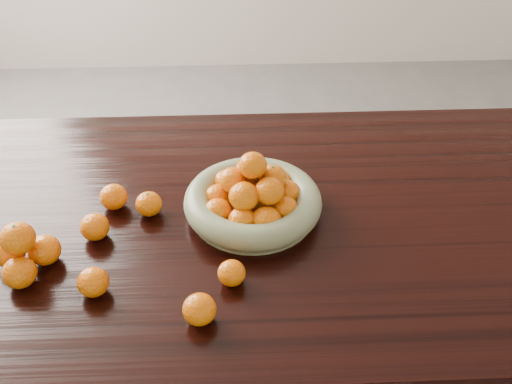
{
  "coord_description": "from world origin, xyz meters",
  "views": [
    {
      "loc": [
        -0.03,
        -1.11,
        1.66
      ],
      "look_at": [
        0.01,
        -0.02,
        0.83
      ],
      "focal_mm": 40.0,
      "sensor_mm": 36.0,
      "label": 1
    }
  ],
  "objects_px": {
    "fruit_bowl": "(253,199)",
    "loose_orange_0": "(149,204)",
    "dining_table": "(250,239)",
    "orange_pyramid": "(23,253)"
  },
  "relations": [
    {
      "from": "dining_table",
      "to": "loose_orange_0",
      "type": "xyz_separation_m",
      "value": [
        -0.25,
        0.01,
        0.12
      ]
    },
    {
      "from": "fruit_bowl",
      "to": "dining_table",
      "type": "bearing_deg",
      "value": 155.44
    },
    {
      "from": "orange_pyramid",
      "to": "loose_orange_0",
      "type": "distance_m",
      "value": 0.31
    },
    {
      "from": "fruit_bowl",
      "to": "loose_orange_0",
      "type": "relative_size",
      "value": 5.16
    },
    {
      "from": "fruit_bowl",
      "to": "orange_pyramid",
      "type": "distance_m",
      "value": 0.54
    },
    {
      "from": "dining_table",
      "to": "loose_orange_0",
      "type": "height_order",
      "value": "loose_orange_0"
    },
    {
      "from": "dining_table",
      "to": "orange_pyramid",
      "type": "bearing_deg",
      "value": -160.66
    },
    {
      "from": "dining_table",
      "to": "loose_orange_0",
      "type": "bearing_deg",
      "value": 178.22
    },
    {
      "from": "fruit_bowl",
      "to": "orange_pyramid",
      "type": "height_order",
      "value": "fruit_bowl"
    },
    {
      "from": "fruit_bowl",
      "to": "loose_orange_0",
      "type": "bearing_deg",
      "value": 177.42
    }
  ]
}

